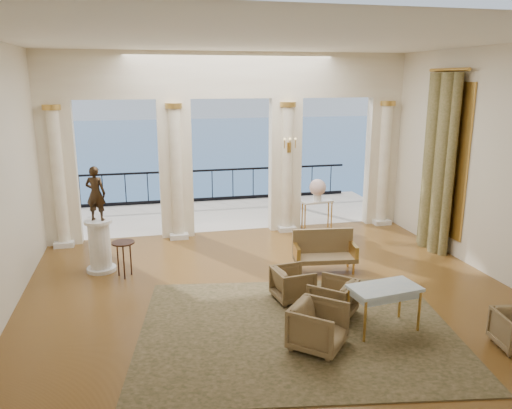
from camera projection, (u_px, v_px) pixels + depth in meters
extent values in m
plane|color=#472B0D|center=(270.00, 291.00, 9.34)|extent=(9.00, 9.00, 0.00)
plane|color=beige|center=(373.00, 244.00, 5.01)|extent=(9.00, 0.00, 9.00)
plane|color=beige|center=(493.00, 163.00, 9.78)|extent=(0.00, 8.00, 8.00)
plane|color=white|center=(272.00, 39.00, 8.23)|extent=(9.00, 9.00, 0.00)
cube|color=beige|center=(231.00, 75.00, 12.00)|extent=(9.00, 0.30, 1.10)
cube|color=beige|center=(59.00, 174.00, 11.64)|extent=(0.80, 0.30, 3.40)
cylinder|color=beige|center=(58.00, 180.00, 11.50)|extent=(0.28, 0.28, 3.20)
cylinder|color=gold|center=(51.00, 107.00, 11.10)|extent=(0.40, 0.40, 0.12)
cube|color=silver|center=(65.00, 243.00, 11.88)|extent=(0.45, 0.45, 0.12)
cube|color=beige|center=(176.00, 169.00, 12.24)|extent=(0.80, 0.30, 3.40)
cylinder|color=beige|center=(176.00, 175.00, 12.10)|extent=(0.28, 0.28, 3.20)
cylinder|color=gold|center=(174.00, 106.00, 11.69)|extent=(0.40, 0.40, 0.12)
cube|color=silver|center=(179.00, 235.00, 12.47)|extent=(0.45, 0.45, 0.12)
cube|color=beige|center=(285.00, 165.00, 12.86)|extent=(0.80, 0.30, 3.40)
cylinder|color=beige|center=(287.00, 170.00, 12.72)|extent=(0.28, 0.28, 3.20)
cylinder|color=gold|center=(288.00, 104.00, 12.31)|extent=(0.40, 0.40, 0.12)
cube|color=silver|center=(286.00, 228.00, 13.09)|extent=(0.45, 0.45, 0.12)
cube|color=beige|center=(381.00, 161.00, 13.46)|extent=(0.80, 0.30, 3.40)
cylinder|color=beige|center=(384.00, 166.00, 13.32)|extent=(0.28, 0.28, 3.20)
cylinder|color=gold|center=(388.00, 103.00, 12.91)|extent=(0.40, 0.40, 0.12)
cube|color=silver|center=(380.00, 221.00, 13.69)|extent=(0.45, 0.45, 0.12)
cube|color=#B4A696|center=(220.00, 214.00, 14.82)|extent=(10.00, 3.60, 0.10)
cube|color=black|center=(212.00, 170.00, 16.08)|extent=(9.00, 0.06, 0.06)
cube|color=black|center=(213.00, 199.00, 16.31)|extent=(9.00, 0.06, 0.10)
cylinder|color=black|center=(212.00, 185.00, 16.20)|extent=(0.03, 0.03, 1.00)
cylinder|color=black|center=(80.00, 192.00, 15.29)|extent=(0.03, 0.03, 1.00)
cylinder|color=black|center=(331.00, 180.00, 17.11)|extent=(0.03, 0.03, 1.00)
cylinder|color=#4C3823|center=(279.00, 137.00, 15.49)|extent=(0.20, 0.20, 4.20)
plane|color=#225593|center=(157.00, 154.00, 67.44)|extent=(160.00, 160.00, 0.00)
cylinder|color=brown|center=(450.00, 167.00, 10.79)|extent=(0.26, 0.26, 4.00)
cylinder|color=brown|center=(437.00, 164.00, 11.21)|extent=(0.32, 0.32, 4.00)
cylinder|color=brown|center=(427.00, 161.00, 11.64)|extent=(0.26, 0.26, 4.00)
cylinder|color=gold|center=(449.00, 70.00, 10.72)|extent=(0.08, 1.40, 0.08)
cube|color=gold|center=(446.00, 159.00, 11.23)|extent=(0.04, 1.60, 3.40)
cube|color=gold|center=(289.00, 147.00, 12.44)|extent=(0.10, 0.04, 0.25)
cylinder|color=gold|center=(285.00, 144.00, 12.31)|extent=(0.02, 0.02, 0.22)
cylinder|color=gold|center=(290.00, 144.00, 12.34)|extent=(0.02, 0.02, 0.22)
cylinder|color=gold|center=(295.00, 144.00, 12.37)|extent=(0.02, 0.02, 0.22)
cube|color=#2B2E15|center=(297.00, 330.00, 7.88)|extent=(5.47, 4.57, 0.02)
imported|color=#433119|center=(318.00, 325.00, 7.28)|extent=(1.00, 1.00, 0.75)
imported|color=#433119|center=(333.00, 296.00, 8.28)|extent=(0.93, 0.93, 0.70)
imported|color=#433119|center=(293.00, 282.00, 8.90)|extent=(0.69, 0.72, 0.67)
cube|color=#433119|center=(325.00, 258.00, 10.23)|extent=(1.33, 0.68, 0.09)
cube|color=#433119|center=(323.00, 241.00, 10.40)|extent=(1.27, 0.24, 0.52)
cube|color=gold|center=(297.00, 252.00, 10.13)|extent=(0.14, 0.52, 0.25)
cube|color=gold|center=(353.00, 250.00, 10.25)|extent=(0.14, 0.52, 0.25)
cylinder|color=gold|center=(300.00, 271.00, 10.02)|extent=(0.05, 0.05, 0.24)
cylinder|color=gold|center=(353.00, 269.00, 10.13)|extent=(0.05, 0.05, 0.24)
cylinder|color=gold|center=(297.00, 263.00, 10.42)|extent=(0.05, 0.05, 0.24)
cylinder|color=gold|center=(348.00, 261.00, 10.53)|extent=(0.05, 0.05, 0.24)
cube|color=#A4BACA|center=(385.00, 288.00, 7.73)|extent=(1.14, 0.71, 0.05)
cylinder|color=gold|center=(365.00, 322.00, 7.43)|extent=(0.04, 0.04, 0.69)
cylinder|color=gold|center=(419.00, 312.00, 7.76)|extent=(0.04, 0.04, 0.69)
cylinder|color=gold|center=(348.00, 308.00, 7.87)|extent=(0.04, 0.04, 0.69)
cylinder|color=gold|center=(400.00, 299.00, 8.20)|extent=(0.04, 0.04, 0.69)
cylinder|color=silver|center=(102.00, 269.00, 10.33)|extent=(0.59, 0.59, 0.08)
cylinder|color=silver|center=(100.00, 246.00, 10.20)|extent=(0.44, 0.44, 0.95)
cylinder|color=silver|center=(98.00, 222.00, 10.08)|extent=(0.56, 0.56, 0.06)
imported|color=#312316|center=(96.00, 193.00, 9.94)|extent=(0.47, 0.38, 1.11)
cube|color=silver|center=(317.00, 202.00, 12.99)|extent=(0.86, 0.46, 0.05)
cylinder|color=gold|center=(307.00, 219.00, 12.84)|extent=(0.04, 0.04, 0.73)
cylinder|color=gold|center=(331.00, 216.00, 13.12)|extent=(0.04, 0.04, 0.73)
cylinder|color=gold|center=(302.00, 216.00, 13.05)|extent=(0.04, 0.04, 0.73)
cylinder|color=gold|center=(327.00, 213.00, 13.33)|extent=(0.04, 0.04, 0.73)
cylinder|color=white|center=(317.00, 196.00, 12.95)|extent=(0.22, 0.22, 0.27)
sphere|color=#CC939A|center=(318.00, 187.00, 12.90)|extent=(0.43, 0.43, 0.43)
cylinder|color=black|center=(123.00, 243.00, 9.85)|extent=(0.45, 0.45, 0.03)
cylinder|color=black|center=(131.00, 258.00, 10.03)|extent=(0.03, 0.03, 0.70)
cylinder|color=black|center=(118.00, 259.00, 9.98)|extent=(0.03, 0.03, 0.70)
cylinder|color=black|center=(124.00, 263.00, 9.81)|extent=(0.03, 0.03, 0.70)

